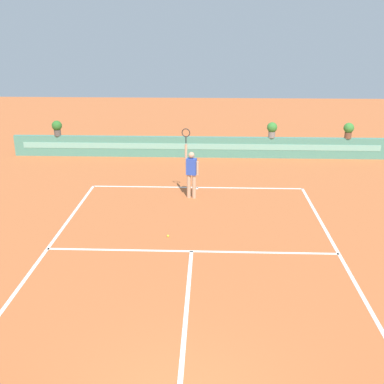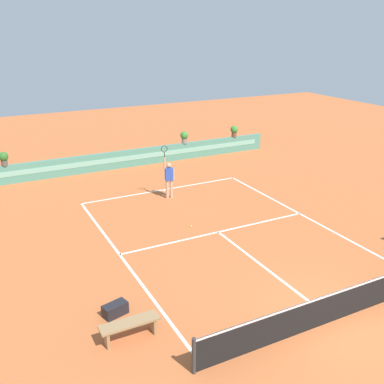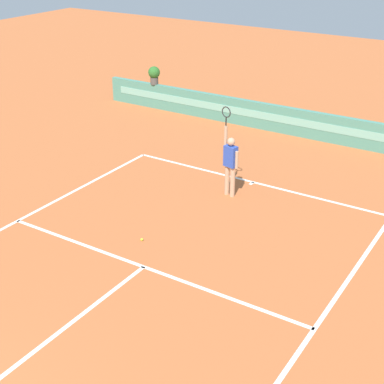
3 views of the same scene
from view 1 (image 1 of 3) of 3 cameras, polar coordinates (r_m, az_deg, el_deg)
The scene contains 8 objects.
ground_plane at distance 12.83m, azimuth -0.13°, elevation -8.10°, with size 60.00×60.00×0.00m, color #BC6033.
court_lines at distance 13.46m, azimuth -0.01°, elevation -6.66°, with size 8.32×11.94×0.01m.
back_wall_barrier at distance 22.41m, azimuth 0.95°, elevation 5.55°, with size 18.00×0.21×1.00m.
tennis_player at distance 16.82m, azimuth -0.09°, elevation 2.66°, with size 0.61×0.29×2.58m.
tennis_ball_near_baseline at distance 14.04m, azimuth -2.96°, elevation -5.40°, with size 0.07×0.07×0.07m, color #CCE033.
potted_plant_right at distance 22.39m, azimuth 9.79°, elevation 7.65°, with size 0.48×0.48×0.72m.
potted_plant_far_right at distance 23.14m, azimuth 18.66°, elevation 7.29°, with size 0.48×0.48×0.72m.
potted_plant_far_left at distance 23.38m, azimuth -16.23°, elevation 7.66°, with size 0.48×0.48×0.72m.
Camera 1 is at (0.47, -5.33, 5.99)m, focal length 43.47 mm.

